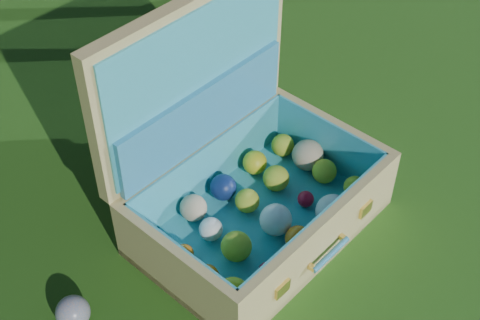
# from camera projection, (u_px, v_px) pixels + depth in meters

# --- Properties ---
(ground) EXTENTS (60.00, 60.00, 0.00)m
(ground) POSITION_uv_depth(u_px,v_px,m) (252.00, 189.00, 1.70)
(ground) COLOR #215114
(ground) RESTS_ON ground
(stray_ball) EXTENTS (0.07, 0.07, 0.07)m
(stray_ball) POSITION_uv_depth(u_px,v_px,m) (73.00, 312.00, 1.39)
(stray_ball) COLOR #4476B2
(stray_ball) RESTS_ON ground
(suitcase) EXTENTS (0.62, 0.49, 0.54)m
(suitcase) POSITION_uv_depth(u_px,v_px,m) (241.00, 169.00, 1.53)
(suitcase) COLOR tan
(suitcase) RESTS_ON ground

